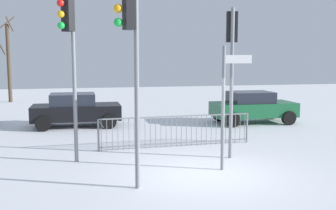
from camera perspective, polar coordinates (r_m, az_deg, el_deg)
ground_plane at (r=10.44m, az=5.46°, el=-10.00°), size 60.00×60.00×0.00m
traffic_light_mid_left at (r=8.82m, az=-5.55°, el=9.31°), size 0.56×0.36×4.66m
traffic_light_foreground_right at (r=11.90m, az=9.29°, el=8.09°), size 0.36×0.56×4.49m
traffic_light_foreground_left at (r=11.37m, az=-14.25°, el=8.98°), size 0.47×0.46×4.76m
direction_sign_post at (r=10.51m, az=8.40°, el=0.47°), size 0.78×0.17×3.35m
pedestrian_guard_railing at (r=13.33m, az=1.24°, el=-3.79°), size 5.34×0.29×1.07m
car_green_mid at (r=18.49m, az=12.28°, el=-0.24°), size 3.81×1.94×1.47m
car_black_trailing at (r=17.60m, az=-13.39°, el=-0.63°), size 3.81×1.94×1.47m
bare_tree_left at (r=28.56m, az=-22.33°, el=6.01°), size 1.36×1.56×5.84m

